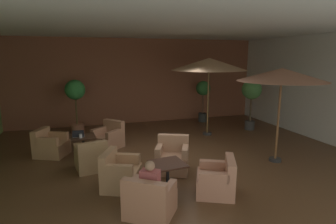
% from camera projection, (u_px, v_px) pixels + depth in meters
% --- Properties ---
extents(ground_plane, '(10.63, 9.50, 0.02)m').
position_uv_depth(ground_plane, '(173.00, 159.00, 7.77)').
color(ground_plane, brown).
extents(wall_back_brick, '(10.63, 0.08, 3.52)m').
position_uv_depth(wall_back_brick, '(138.00, 81.00, 11.83)').
color(wall_back_brick, brown).
rests_on(wall_back_brick, ground_plane).
extents(wall_right_plain, '(0.08, 9.50, 3.52)m').
position_uv_depth(wall_right_plain, '(329.00, 89.00, 8.98)').
color(wall_right_plain, silver).
rests_on(wall_right_plain, ground_plane).
extents(ceiling_slab, '(10.63, 9.50, 0.06)m').
position_uv_depth(ceiling_slab, '(174.00, 26.00, 7.08)').
color(ceiling_slab, silver).
rests_on(ceiling_slab, wall_back_brick).
extents(cafe_table_front_left, '(0.70, 0.70, 0.61)m').
position_uv_depth(cafe_table_front_left, '(83.00, 141.00, 7.83)').
color(cafe_table_front_left, black).
rests_on(cafe_table_front_left, ground_plane).
extents(armchair_front_left_north, '(1.08, 1.07, 0.83)m').
position_uv_depth(armchair_front_left_north, '(109.00, 138.00, 8.70)').
color(armchair_front_left_north, '#B07858').
rests_on(armchair_front_left_north, ground_plane).
extents(armchair_front_left_east, '(1.03, 0.99, 0.78)m').
position_uv_depth(armchair_front_left_east, '(50.00, 146.00, 7.99)').
color(armchair_front_left_east, tan).
rests_on(armchair_front_left_east, ground_plane).
extents(armchair_front_left_south, '(0.81, 0.84, 0.79)m').
position_uv_depth(armchair_front_left_south, '(91.00, 158.00, 6.99)').
color(armchair_front_left_south, tan).
rests_on(armchair_front_left_south, ground_plane).
extents(cafe_table_front_right, '(0.75, 0.75, 0.61)m').
position_uv_depth(cafe_table_front_right, '(168.00, 170.00, 5.88)').
color(cafe_table_front_right, black).
rests_on(cafe_table_front_right, ground_plane).
extents(armchair_front_right_north, '(1.03, 1.06, 0.77)m').
position_uv_depth(armchair_front_right_north, '(217.00, 180.00, 5.78)').
color(armchair_front_right_north, tan).
rests_on(armchair_front_right_north, ground_plane).
extents(armchair_front_right_east, '(1.00, 0.98, 0.86)m').
position_uv_depth(armchair_front_right_east, '(172.00, 158.00, 6.92)').
color(armchair_front_right_east, tan).
rests_on(armchair_front_right_east, ground_plane).
extents(armchair_front_right_south, '(1.00, 1.03, 0.81)m').
position_uv_depth(armchair_front_right_south, '(120.00, 174.00, 6.03)').
color(armchair_front_right_south, tan).
rests_on(armchair_front_right_south, ground_plane).
extents(armchair_front_right_west, '(1.07, 1.05, 0.77)m').
position_uv_depth(armchair_front_right_west, '(150.00, 201.00, 4.95)').
color(armchair_front_right_west, '#B57859').
rests_on(armchair_front_right_west, ground_plane).
extents(patio_umbrella_tall_red, '(2.64, 2.64, 2.75)m').
position_uv_depth(patio_umbrella_tall_red, '(209.00, 64.00, 9.73)').
color(patio_umbrella_tall_red, '#2D2D2D').
rests_on(patio_umbrella_tall_red, ground_plane).
extents(patio_umbrella_center_beige, '(2.26, 2.26, 2.51)m').
position_uv_depth(patio_umbrella_center_beige, '(282.00, 75.00, 7.18)').
color(patio_umbrella_center_beige, '#2D2D2D').
rests_on(patio_umbrella_center_beige, ground_plane).
extents(potted_tree_left_corner, '(0.61, 0.61, 1.77)m').
position_uv_depth(potted_tree_left_corner, '(203.00, 93.00, 12.00)').
color(potted_tree_left_corner, '#333430').
rests_on(potted_tree_left_corner, ground_plane).
extents(potted_tree_mid_left, '(0.75, 0.75, 1.94)m').
position_uv_depth(potted_tree_mid_left, '(251.00, 93.00, 10.66)').
color(potted_tree_mid_left, '#393736').
rests_on(potted_tree_mid_left, ground_plane).
extents(potted_tree_mid_right, '(0.72, 0.72, 1.98)m').
position_uv_depth(potted_tree_mid_right, '(75.00, 97.00, 10.14)').
color(potted_tree_mid_right, '#A36548').
rests_on(potted_tree_mid_right, ground_plane).
extents(patron_blue_shirt, '(0.39, 0.36, 0.61)m').
position_uv_depth(patron_blue_shirt, '(150.00, 180.00, 4.91)').
color(patron_blue_shirt, '#B25251').
rests_on(patron_blue_shirt, ground_plane).
extents(iced_drink_cup, '(0.08, 0.08, 0.11)m').
position_uv_depth(iced_drink_cup, '(81.00, 136.00, 7.63)').
color(iced_drink_cup, white).
rests_on(iced_drink_cup, cafe_table_front_left).
extents(open_laptop, '(0.32, 0.24, 0.20)m').
position_uv_depth(open_laptop, '(78.00, 135.00, 7.74)').
color(open_laptop, '#9EA0A5').
rests_on(open_laptop, cafe_table_front_left).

